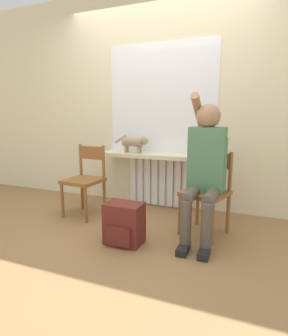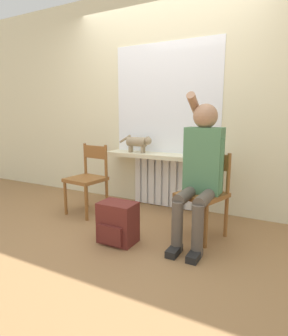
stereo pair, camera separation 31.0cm
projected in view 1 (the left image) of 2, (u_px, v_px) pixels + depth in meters
ground_plane at (120, 241)px, 2.66m from camera, size 12.00×12.00×0.00m
wall_with_window at (162, 100)px, 3.52m from camera, size 7.00×0.06×2.70m
radiator at (160, 181)px, 3.64m from camera, size 0.82×0.08×0.65m
windowsill at (157, 156)px, 3.48m from camera, size 1.45×0.31×0.05m
window_glass at (162, 99)px, 3.49m from camera, size 1.39×0.01×1.33m
chair_left at (85, 179)px, 3.29m from camera, size 0.44×0.44×0.82m
chair_right at (207, 191)px, 2.76m from camera, size 0.50×0.50×0.82m
person at (205, 165)px, 2.63m from camera, size 0.36×0.97×1.38m
cat at (135, 142)px, 3.53m from camera, size 0.46×0.12×0.22m
backpack at (124, 224)px, 2.58m from camera, size 0.34×0.26×0.38m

